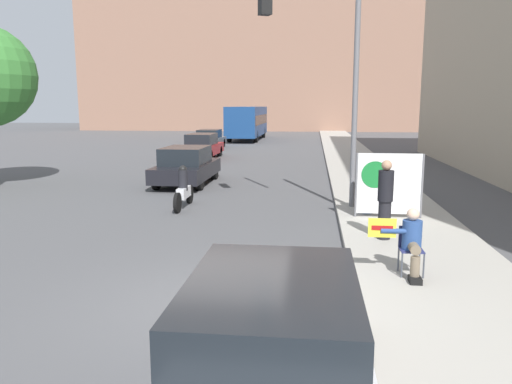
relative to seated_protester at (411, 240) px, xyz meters
The scene contains 14 objects.
ground_plane 3.72m from the seated_protester, 156.32° to the right, with size 160.00×160.00×0.00m, color #4F4F51.
sidewalk_curb 13.57m from the seated_protester, 87.75° to the left, with size 3.10×90.00×0.13m, color #A8A399.
building_backdrop_far 60.26m from the seated_protester, 95.24° to the left, with size 52.00×12.00×31.17m.
seated_protester is the anchor object (origin of this frame).
jogger_on_sidewalk 2.49m from the seated_protester, 92.77° to the left, with size 0.34×0.34×1.79m.
pedestrian_behind 5.22m from the seated_protester, 92.25° to the left, with size 0.34×0.34×1.64m.
protest_banner 4.75m from the seated_protester, 86.69° to the left, with size 1.78×0.06×1.73m.
traffic_light_pole 6.94m from the seated_protester, 104.16° to the left, with size 2.78×2.55×6.45m.
parked_car_curbside 4.76m from the seated_protester, 115.96° to the right, with size 1.81×4.35×1.53m.
car_on_road_nearest 12.51m from the seated_protester, 122.55° to the left, with size 1.87×4.55×1.50m.
car_on_road_midblock 21.77m from the seated_protester, 112.26° to the left, with size 1.70×4.78×1.49m.
car_on_road_distant 28.86m from the seated_protester, 108.79° to the left, with size 1.71×4.27×1.38m.
city_bus_on_road 37.74m from the seated_protester, 101.87° to the left, with size 2.60×10.47×3.01m.
motorcycle_on_road 8.19m from the seated_protester, 133.59° to the left, with size 0.28×2.06×1.32m.
Camera 1 is at (1.59, -7.24, 3.10)m, focal length 35.00 mm.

